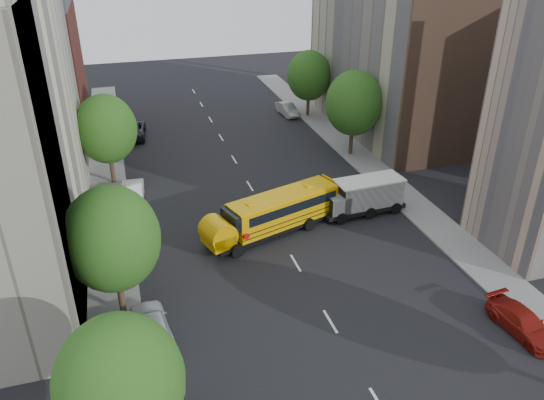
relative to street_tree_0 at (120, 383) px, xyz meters
name	(u,v)px	position (x,y,z in m)	size (l,w,h in m)	color
ground	(286,247)	(11.00, 14.00, -4.64)	(120.00, 120.00, 0.00)	black
sidewalk_left	(111,235)	(-0.50, 19.00, -4.58)	(3.00, 80.00, 0.12)	slate
sidewalk_right	(401,193)	(22.50, 19.00, -4.58)	(3.00, 80.00, 0.12)	slate
lane_markings	(250,186)	(11.00, 24.00, -4.64)	(0.15, 64.00, 0.01)	silver
building_left_redbrick	(28,74)	(-7.00, 42.00, 1.86)	(10.00, 15.00, 13.00)	maroon
building_right_far	(395,43)	(29.00, 34.00, 4.36)	(10.00, 22.00, 18.00)	tan
building_right_sidewall	(459,68)	(29.00, 23.00, 4.36)	(10.10, 0.30, 18.00)	brown
street_tree_0	(120,383)	(0.00, 0.00, 0.00)	(4.80, 4.80, 7.41)	#38281C
street_tree_1	(112,239)	(0.00, 10.00, 0.31)	(5.12, 5.12, 7.90)	#38281C
street_tree_2	(106,129)	(0.00, 28.00, 0.19)	(4.99, 4.99, 7.71)	#38281C
street_tree_4	(354,103)	(22.00, 28.00, 0.43)	(5.25, 5.25, 8.10)	#38281C
street_tree_5	(309,76)	(22.00, 40.00, 0.06)	(4.86, 4.86, 7.51)	#38281C
school_bus	(274,212)	(10.75, 16.17, -3.02)	(10.47, 5.43, 2.90)	black
safari_truck	(363,196)	(18.06, 17.00, -3.18)	(6.59, 2.80, 2.76)	black
parked_car_0	(152,327)	(1.40, 7.41, -3.83)	(1.90, 4.73, 1.61)	silver
parked_car_1	(133,192)	(1.40, 24.01, -3.85)	(1.67, 4.80, 1.58)	white
parked_car_2	(132,129)	(2.20, 38.94, -3.84)	(2.66, 5.76, 1.60)	black
parked_car_3	(523,322)	(20.60, 2.30, -4.00)	(1.78, 4.39, 1.27)	maroon
parked_car_5	(287,109)	(19.90, 41.10, -3.94)	(1.48, 4.23, 1.40)	#989792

